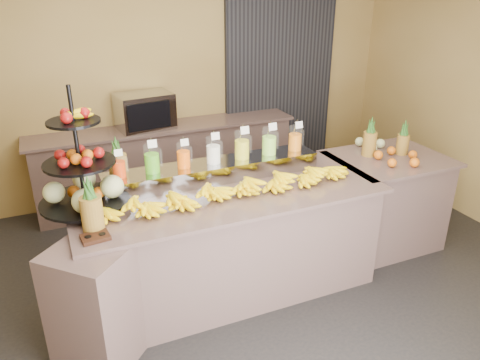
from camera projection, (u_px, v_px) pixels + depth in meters
ground at (244, 306)px, 3.89m from camera, size 6.00×6.00×0.00m
room_envelope at (226, 61)px, 3.86m from camera, size 6.04×5.02×2.82m
buffet_counter at (218, 246)px, 3.88m from camera, size 2.75×1.25×0.93m
right_counter at (383, 201)px, 4.66m from camera, size 1.08×0.88×0.93m
back_ledge at (168, 163)px, 5.59m from camera, size 3.10×0.55×0.93m
pitcher_tray at (214, 171)px, 3.96m from camera, size 1.85×0.30×0.15m
juice_pitcher_orange_a at (119, 167)px, 3.61m from camera, size 0.11×0.11×0.26m
juice_pitcher_green at (152, 160)px, 3.70m from camera, size 0.12×0.13×0.30m
juice_pitcher_orange_b at (183, 157)px, 3.80m from camera, size 0.11×0.12×0.27m
juice_pitcher_milk at (213, 152)px, 3.89m from camera, size 0.12×0.12×0.29m
juice_pitcher_lemon at (242, 147)px, 3.98m from camera, size 0.13×0.13×0.31m
juice_pitcher_lime at (269, 143)px, 4.08m from camera, size 0.13×0.13×0.31m
juice_pitcher_orange_c at (295, 140)px, 4.18m from camera, size 0.12×0.12×0.29m
banana_heap at (229, 187)px, 3.66m from camera, size 2.11×0.19×0.18m
fruit_stand at (88, 178)px, 3.43m from camera, size 0.74×0.74×0.92m
condiment_caddy at (95, 237)px, 3.08m from camera, size 0.19×0.15×0.03m
pineapple_left_a at (92, 210)px, 3.12m from camera, size 0.15×0.15×0.41m
pineapple_left_b at (118, 168)px, 3.78m from camera, size 0.15×0.15×0.44m
right_fruit_pile at (391, 151)px, 4.42m from camera, size 0.44×0.42×0.23m
oven_warmer at (145, 111)px, 5.24m from camera, size 0.65×0.49×0.40m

